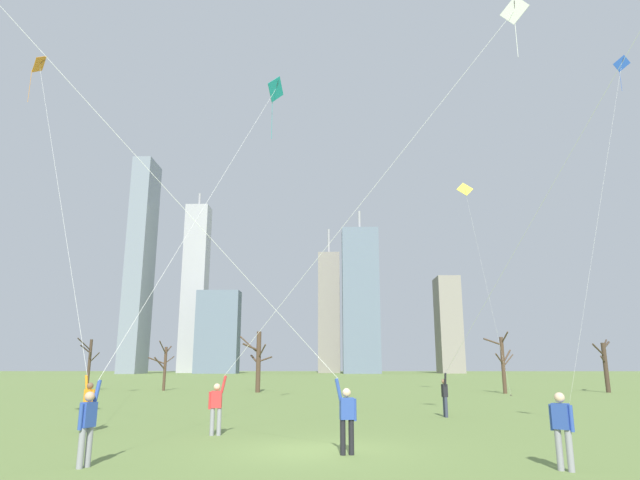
% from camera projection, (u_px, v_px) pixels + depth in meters
% --- Properties ---
extents(ground_plane, '(400.00, 400.00, 0.00)m').
position_uv_depth(ground_plane, '(315.00, 451.00, 14.17)').
color(ground_plane, olive).
extents(kite_flyer_far_back_white, '(10.83, 2.07, 14.62)m').
position_uv_depth(kite_flyer_far_back_white, '(257.00, 352.00, 17.59)').
color(kite_flyer_far_back_white, gray).
rests_on(kite_flyer_far_back_white, ground).
extents(kite_flyer_midfield_center_red, '(13.38, 3.10, 15.69)m').
position_uv_depth(kite_flyer_midfield_center_red, '(221.00, 270.00, 13.91)').
color(kite_flyer_midfield_center_red, black).
rests_on(kite_flyer_midfield_center_red, ground).
extents(kite_flyer_midfield_right_teal, '(3.16, 13.59, 16.82)m').
position_uv_depth(kite_flyer_midfield_right_teal, '(170.00, 276.00, 16.00)').
color(kite_flyer_midfield_right_teal, gray).
rests_on(kite_flyer_midfield_right_teal, ground).
extents(kite_flyer_foreground_right_purple, '(5.23, 14.68, 14.65)m').
position_uv_depth(kite_flyer_foreground_right_purple, '(473.00, 344.00, 21.87)').
color(kite_flyer_foreground_right_purple, '#33384C').
rests_on(kite_flyer_foreground_right_purple, ground).
extents(kite_flyer_midfield_left_orange, '(9.15, 9.79, 20.02)m').
position_uv_depth(kite_flyer_midfield_left_orange, '(71.00, 284.00, 21.54)').
color(kite_flyer_midfield_left_orange, black).
rests_on(kite_flyer_midfield_left_orange, ground).
extents(bystander_far_off_by_trees, '(0.40, 0.38, 1.62)m').
position_uv_depth(bystander_far_off_by_trees, '(562.00, 427.00, 11.62)').
color(bystander_far_off_by_trees, gray).
rests_on(bystander_far_off_by_trees, ground).
extents(distant_kite_high_overhead_blue, '(6.80, 2.57, 20.41)m').
position_uv_depth(distant_kite_high_overhead_blue, '(617.00, 92.00, 31.80)').
color(distant_kite_high_overhead_blue, blue).
rests_on(distant_kite_high_overhead_blue, ground).
extents(distant_kite_low_near_trees_yellow, '(3.19, 0.58, 16.58)m').
position_uv_depth(distant_kite_low_near_trees_yellow, '(467.00, 201.00, 42.91)').
color(distant_kite_low_near_trees_yellow, yellow).
rests_on(distant_kite_low_near_trees_yellow, ground).
extents(bare_tree_center, '(2.56, 2.00, 4.86)m').
position_uv_depth(bare_tree_center, '(503.00, 362.00, 43.51)').
color(bare_tree_center, '#4C3828').
rests_on(bare_tree_center, ground).
extents(bare_tree_rightmost, '(1.89, 1.64, 4.58)m').
position_uv_depth(bare_tree_rightmost, '(89.00, 363.00, 48.05)').
color(bare_tree_rightmost, '#423326').
rests_on(bare_tree_rightmost, ground).
extents(bare_tree_right_of_center, '(2.26, 2.48, 4.34)m').
position_uv_depth(bare_tree_right_of_center, '(164.00, 365.00, 48.33)').
color(bare_tree_right_of_center, '#4C3828').
rests_on(bare_tree_right_of_center, ground).
extents(bare_tree_leftmost, '(2.73, 2.68, 4.42)m').
position_uv_depth(bare_tree_leftmost, '(605.00, 363.00, 45.22)').
color(bare_tree_leftmost, '#423326').
rests_on(bare_tree_leftmost, ground).
extents(bare_tree_left_of_center, '(2.88, 2.62, 5.01)m').
position_uv_depth(bare_tree_left_of_center, '(258.00, 360.00, 45.33)').
color(bare_tree_left_of_center, '#4C3828').
rests_on(bare_tree_left_of_center, ground).
extents(skyline_mid_tower_left, '(6.58, 11.46, 44.78)m').
position_uv_depth(skyline_mid_tower_left, '(329.00, 313.00, 166.71)').
color(skyline_mid_tower_left, gray).
rests_on(skyline_mid_tower_left, ground).
extents(skyline_wide_slab, '(11.77, 6.05, 22.71)m').
position_uv_depth(skyline_wide_slab, '(218.00, 332.00, 150.07)').
color(skyline_wide_slab, slate).
rests_on(skyline_wide_slab, ground).
extents(skyline_slender_spire, '(7.09, 6.66, 56.48)m').
position_uv_depth(skyline_slender_spire, '(195.00, 287.00, 167.27)').
color(skyline_slender_spire, '#B2B2B7').
rests_on(skyline_slender_spire, ground).
extents(skyline_mid_tower_right, '(10.20, 7.51, 45.98)m').
position_uv_depth(skyline_mid_tower_right, '(361.00, 300.00, 150.79)').
color(skyline_mid_tower_right, slate).
rests_on(skyline_mid_tower_right, ground).
extents(skyline_short_annex, '(5.23, 10.61, 60.47)m').
position_uv_depth(skyline_short_annex, '(140.00, 264.00, 152.00)').
color(skyline_short_annex, gray).
rests_on(skyline_short_annex, ground).
extents(skyline_squat_block, '(6.45, 9.37, 27.42)m').
position_uv_depth(skyline_squat_block, '(448.00, 325.00, 155.74)').
color(skyline_squat_block, gray).
rests_on(skyline_squat_block, ground).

